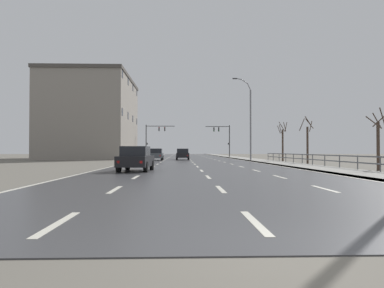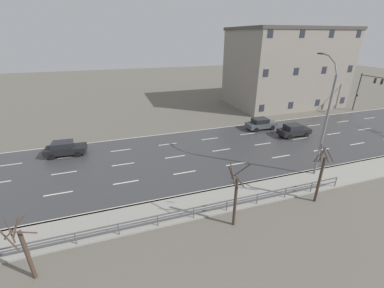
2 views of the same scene
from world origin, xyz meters
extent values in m
cube|color=#666056|center=(0.00, 48.00, -0.06)|extent=(160.00, 160.00, 0.12)
cube|color=beige|center=(-3.50, 12.80, 0.02)|extent=(0.16, 2.20, 0.01)
cube|color=beige|center=(-3.50, 18.20, 0.02)|extent=(0.16, 2.20, 0.01)
cube|color=beige|center=(-3.50, 23.60, 0.02)|extent=(0.16, 2.20, 0.01)
cube|color=beige|center=(-3.50, 29.00, 0.02)|extent=(0.16, 2.20, 0.01)
cube|color=beige|center=(-3.50, 34.40, 0.02)|extent=(0.16, 2.20, 0.01)
cube|color=beige|center=(-3.50, 39.80, 0.02)|extent=(0.16, 2.20, 0.01)
cube|color=beige|center=(-3.50, 45.20, 0.02)|extent=(0.16, 2.20, 0.01)
cube|color=beige|center=(-3.50, 50.60, 0.02)|extent=(0.16, 2.20, 0.01)
cube|color=beige|center=(-3.50, 56.00, 0.02)|extent=(0.16, 2.20, 0.01)
cube|color=beige|center=(-3.50, 61.40, 0.02)|extent=(0.16, 2.20, 0.01)
cube|color=beige|center=(0.00, 18.20, 0.02)|extent=(0.16, 2.20, 0.01)
cube|color=beige|center=(0.00, 23.60, 0.02)|extent=(0.16, 2.20, 0.01)
cube|color=beige|center=(0.00, 29.00, 0.02)|extent=(0.16, 2.20, 0.01)
cube|color=beige|center=(0.00, 34.40, 0.02)|extent=(0.16, 2.20, 0.01)
cube|color=beige|center=(0.00, 39.80, 0.02)|extent=(0.16, 2.20, 0.01)
cube|color=beige|center=(0.00, 45.20, 0.02)|extent=(0.16, 2.20, 0.01)
cube|color=beige|center=(0.00, 50.60, 0.02)|extent=(0.16, 2.20, 0.01)
cube|color=beige|center=(0.00, 56.00, 0.02)|extent=(0.16, 2.20, 0.01)
cube|color=beige|center=(3.50, 18.20, 0.02)|extent=(0.16, 2.20, 0.01)
cube|color=beige|center=(3.50, 23.60, 0.02)|extent=(0.16, 2.20, 0.01)
cube|color=beige|center=(3.50, 29.00, 0.02)|extent=(0.16, 2.20, 0.01)
cube|color=beige|center=(3.50, 34.40, 0.02)|extent=(0.16, 2.20, 0.01)
cube|color=beige|center=(3.50, 39.80, 0.02)|extent=(0.16, 2.20, 0.01)
cube|color=beige|center=(3.50, 45.20, 0.02)|extent=(0.16, 2.20, 0.01)
cube|color=beige|center=(3.50, 50.60, 0.02)|extent=(0.16, 2.20, 0.01)
cube|color=beige|center=(-6.85, 60.00, 0.02)|extent=(0.16, 120.00, 0.01)
cube|color=#515459|center=(9.85, 22.70, 0.95)|extent=(0.06, 35.52, 0.08)
cube|color=#515459|center=(9.85, 22.70, 0.55)|extent=(0.06, 35.52, 0.08)
cylinder|color=#515459|center=(9.85, 17.62, 0.50)|extent=(0.07, 0.07, 1.00)
cylinder|color=#515459|center=(9.85, 20.16, 0.50)|extent=(0.07, 0.07, 1.00)
cylinder|color=#515459|center=(9.85, 22.70, 0.50)|extent=(0.07, 0.07, 1.00)
cylinder|color=#515459|center=(9.85, 25.23, 0.50)|extent=(0.07, 0.07, 1.00)
cylinder|color=#515459|center=(9.85, 27.77, 0.50)|extent=(0.07, 0.07, 1.00)
cylinder|color=#515459|center=(9.85, 30.31, 0.50)|extent=(0.07, 0.07, 1.00)
cylinder|color=#515459|center=(9.85, 32.85, 0.50)|extent=(0.07, 0.07, 1.00)
cylinder|color=#515459|center=(9.85, 35.38, 0.50)|extent=(0.07, 0.07, 1.00)
cylinder|color=#515459|center=(9.85, 37.92, 0.50)|extent=(0.07, 0.07, 1.00)
cylinder|color=#515459|center=(9.85, 40.46, 0.50)|extent=(0.07, 0.07, 1.00)
cylinder|color=slate|center=(7.60, 40.37, 4.53)|extent=(0.20, 0.20, 9.06)
cylinder|color=slate|center=(7.41, 40.37, 9.47)|extent=(0.48, 0.11, 0.87)
cylinder|color=slate|center=(6.85, 40.37, 10.14)|extent=(0.80, 0.11, 0.61)
cylinder|color=slate|center=(6.03, 40.37, 10.48)|extent=(0.91, 0.11, 0.27)
cube|color=#333335|center=(5.59, 40.37, 10.51)|extent=(0.56, 0.24, 0.12)
cylinder|color=#38383A|center=(-7.90, 62.98, 3.11)|extent=(0.18, 0.18, 6.21)
cylinder|color=#38383A|center=(-5.18, 62.98, 5.96)|extent=(5.45, 0.12, 0.12)
cube|color=black|center=(-5.45, 62.98, 5.41)|extent=(0.20, 0.28, 0.80)
sphere|color=red|center=(-5.45, 62.83, 5.67)|extent=(0.14, 0.14, 0.14)
sphere|color=#2D2D2D|center=(-5.45, 62.83, 5.41)|extent=(0.14, 0.14, 0.14)
sphere|color=#2D2D2D|center=(-5.45, 62.83, 5.15)|extent=(0.14, 0.14, 0.14)
cube|color=black|center=(-4.36, 62.98, 5.41)|extent=(0.20, 0.28, 0.80)
sphere|color=red|center=(-4.36, 62.83, 5.67)|extent=(0.14, 0.14, 0.14)
sphere|color=#2D2D2D|center=(-4.36, 62.83, 5.41)|extent=(0.14, 0.14, 0.14)
sphere|color=#2D2D2D|center=(-4.36, 62.83, 5.15)|extent=(0.14, 0.14, 0.14)
cube|color=black|center=(-7.68, 62.93, 2.60)|extent=(0.18, 0.12, 0.32)
cube|color=black|center=(-4.13, 17.97, 0.65)|extent=(2.00, 4.20, 0.64)
cube|color=black|center=(-4.14, 17.72, 1.27)|extent=(1.67, 2.09, 0.60)
cube|color=slate|center=(-4.09, 18.67, 1.25)|extent=(1.41, 0.16, 0.51)
cylinder|color=black|center=(-3.24, 19.19, 0.33)|extent=(0.26, 0.67, 0.66)
cylinder|color=black|center=(-4.86, 19.29, 0.33)|extent=(0.26, 0.67, 0.66)
cylinder|color=black|center=(-3.39, 16.66, 0.33)|extent=(0.26, 0.67, 0.66)
cylinder|color=black|center=(-5.01, 16.75, 0.33)|extent=(0.26, 0.67, 0.66)
cube|color=red|center=(-4.91, 15.98, 0.65)|extent=(0.16, 0.05, 0.14)
cube|color=red|center=(-3.59, 15.91, 0.65)|extent=(0.16, 0.05, 0.14)
cube|color=#474C51|center=(-4.58, 42.46, 0.65)|extent=(1.77, 4.10, 0.64)
cube|color=black|center=(-4.58, 42.21, 1.27)|extent=(1.57, 2.00, 0.60)
cube|color=slate|center=(-4.58, 43.16, 1.25)|extent=(1.40, 0.08, 0.51)
cylinder|color=black|center=(-3.77, 43.73, 0.33)|extent=(0.22, 0.66, 0.66)
cylinder|color=black|center=(-5.39, 43.74, 0.33)|extent=(0.22, 0.66, 0.66)
cylinder|color=black|center=(-3.77, 41.19, 0.33)|extent=(0.22, 0.66, 0.66)
cylinder|color=black|center=(-5.39, 41.19, 0.33)|extent=(0.22, 0.66, 0.66)
cube|color=red|center=(-5.25, 40.43, 0.65)|extent=(0.16, 0.04, 0.14)
cube|color=red|center=(-3.93, 40.43, 0.65)|extent=(0.16, 0.04, 0.14)
cube|color=black|center=(-1.05, 45.03, 0.65)|extent=(1.78, 4.11, 0.64)
cube|color=black|center=(-1.05, 44.78, 1.27)|extent=(1.57, 2.01, 0.60)
cube|color=slate|center=(-1.05, 45.73, 1.25)|extent=(1.40, 0.09, 0.51)
cylinder|color=black|center=(-0.24, 46.30, 0.33)|extent=(0.22, 0.66, 0.66)
cylinder|color=black|center=(-1.85, 46.31, 0.33)|extent=(0.22, 0.66, 0.66)
cylinder|color=black|center=(-0.25, 43.76, 0.33)|extent=(0.22, 0.66, 0.66)
cylinder|color=black|center=(-1.87, 43.76, 0.33)|extent=(0.22, 0.66, 0.66)
cube|color=red|center=(-1.72, 43.00, 0.65)|extent=(0.16, 0.04, 0.14)
cube|color=red|center=(-0.40, 43.00, 0.65)|extent=(0.16, 0.04, 0.14)
cube|color=gray|center=(-15.80, 53.88, 6.37)|extent=(12.43, 18.86, 12.74)
cube|color=#4C4742|center=(-15.80, 53.88, 12.99)|extent=(12.68, 19.23, 0.50)
cube|color=#282D38|center=(-9.57, 45.65, 1.40)|extent=(0.04, 0.90, 1.10)
cube|color=#282D38|center=(-9.57, 51.14, 1.40)|extent=(0.04, 0.90, 1.10)
cube|color=#282D38|center=(-9.57, 56.63, 1.40)|extent=(0.04, 0.90, 1.10)
cube|color=#282D38|center=(-9.57, 62.11, 1.40)|extent=(0.04, 0.90, 1.10)
cube|color=#282D38|center=(-9.57, 45.65, 6.77)|extent=(0.04, 0.90, 1.10)
cube|color=#282D38|center=(-9.57, 51.14, 6.77)|extent=(0.04, 0.90, 1.10)
cube|color=#282D38|center=(-9.57, 56.63, 6.77)|extent=(0.04, 0.90, 1.10)
cube|color=#282D38|center=(-9.57, 62.11, 6.77)|extent=(0.04, 0.90, 1.10)
cube|color=#282D38|center=(-9.57, 45.65, 12.14)|extent=(0.04, 0.90, 1.10)
cube|color=#282D38|center=(-9.57, 51.14, 12.14)|extent=(0.04, 0.90, 1.10)
cube|color=#282D38|center=(-9.57, 56.63, 12.14)|extent=(0.04, 0.90, 1.10)
cube|color=#282D38|center=(-9.57, 62.11, 12.14)|extent=(0.04, 0.90, 1.10)
cylinder|color=#423328|center=(11.53, 18.24, 1.59)|extent=(0.20, 0.20, 3.17)
cylinder|color=#423328|center=(11.68, 17.97, 3.47)|extent=(0.61, 0.37, 1.22)
cylinder|color=#423328|center=(11.36, 18.09, 3.30)|extent=(0.37, 0.42, 0.97)
cylinder|color=#423328|center=(11.87, 17.89, 3.04)|extent=(0.70, 0.79, 0.90)
cylinder|color=#423328|center=(11.08, 17.93, 3.13)|extent=(0.57, 1.01, 0.91)
cylinder|color=#423328|center=(11.89, 18.59, 3.34)|extent=(0.68, 0.82, 0.92)
cylinder|color=#423328|center=(11.22, 30.17, 1.83)|extent=(0.20, 0.20, 3.67)
cylinder|color=#423328|center=(11.55, 30.17, 3.70)|extent=(0.07, 0.71, 1.02)
cylinder|color=#423328|center=(10.83, 30.61, 3.92)|extent=(0.87, 0.89, 1.33)
cylinder|color=#423328|center=(11.21, 29.81, 4.13)|extent=(0.79, 0.09, 1.17)
cylinder|color=#423328|center=(11.28, 29.77, 3.95)|extent=(0.87, 0.19, 1.00)
cylinder|color=#423328|center=(10.86, 37.42, 1.91)|extent=(0.20, 0.20, 3.82)
cylinder|color=#423328|center=(11.05, 37.22, 4.13)|extent=(0.47, 0.45, 1.12)
cylinder|color=#423328|center=(10.69, 37.12, 4.15)|extent=(0.65, 0.42, 1.21)
cylinder|color=#423328|center=(11.26, 37.41, 4.14)|extent=(0.10, 0.85, 1.10)
cylinder|color=#423328|center=(10.58, 37.38, 3.90)|extent=(0.14, 0.63, 1.10)
cylinder|color=#423328|center=(10.40, 37.39, 3.82)|extent=(0.13, 0.97, 1.02)
camera|label=1|loc=(-1.33, -4.31, 1.31)|focal=33.03mm
camera|label=2|loc=(22.94, 23.30, 11.87)|focal=23.10mm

